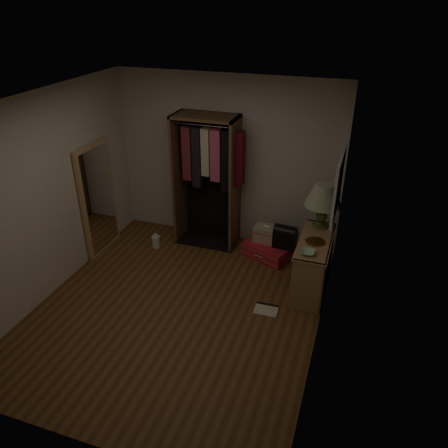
% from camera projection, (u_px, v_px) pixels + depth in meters
% --- Properties ---
extents(ground, '(4.00, 4.00, 0.00)m').
position_uv_depth(ground, '(178.00, 308.00, 5.60)').
color(ground, '#553418').
rests_on(ground, ground).
extents(room_walls, '(3.52, 4.02, 2.60)m').
position_uv_depth(room_walls, '(179.00, 202.00, 4.91)').
color(room_walls, beige).
rests_on(room_walls, ground).
extents(console_bookshelf, '(0.42, 1.12, 0.75)m').
position_uv_depth(console_bookshelf, '(313.00, 261.00, 5.86)').
color(console_bookshelf, '#967248').
rests_on(console_bookshelf, ground).
extents(open_wardrobe, '(1.06, 0.50, 2.05)m').
position_uv_depth(open_wardrobe, '(210.00, 169.00, 6.55)').
color(open_wardrobe, brown).
rests_on(open_wardrobe, ground).
extents(floor_mirror, '(0.06, 0.80, 1.70)m').
position_uv_depth(floor_mirror, '(98.00, 199.00, 6.52)').
color(floor_mirror, tan).
rests_on(floor_mirror, ground).
extents(pink_suitcase, '(0.84, 0.73, 0.21)m').
position_uv_depth(pink_suitcase, '(269.00, 250.00, 6.66)').
color(pink_suitcase, red).
rests_on(pink_suitcase, ground).
extents(train_case, '(0.38, 0.28, 0.26)m').
position_uv_depth(train_case, '(266.00, 234.00, 6.63)').
color(train_case, tan).
rests_on(train_case, pink_suitcase).
extents(black_bag, '(0.35, 0.25, 0.35)m').
position_uv_depth(black_bag, '(285.00, 236.00, 6.46)').
color(black_bag, black).
rests_on(black_bag, pink_suitcase).
extents(table_lamp, '(0.63, 0.63, 0.62)m').
position_uv_depth(table_lamp, '(324.00, 196.00, 5.76)').
color(table_lamp, '#465429').
rests_on(table_lamp, console_bookshelf).
extents(brass_tray, '(0.30, 0.30, 0.01)m').
position_uv_depth(brass_tray, '(315.00, 242.00, 5.60)').
color(brass_tray, '#B18244').
rests_on(brass_tray, console_bookshelf).
extents(ceramic_bowl, '(0.18, 0.18, 0.05)m').
position_uv_depth(ceramic_bowl, '(308.00, 252.00, 5.34)').
color(ceramic_bowl, '#A3C4A9').
rests_on(ceramic_bowl, console_bookshelf).
extents(white_jug, '(0.15, 0.15, 0.23)m').
position_uv_depth(white_jug, '(156.00, 241.00, 6.91)').
color(white_jug, silver).
rests_on(white_jug, ground).
extents(floor_book, '(0.30, 0.24, 0.03)m').
position_uv_depth(floor_book, '(266.00, 309.00, 5.57)').
color(floor_book, beige).
rests_on(floor_book, ground).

